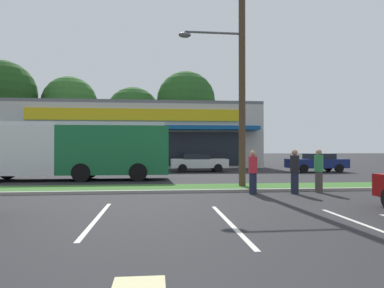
{
  "coord_description": "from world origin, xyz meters",
  "views": [
    {
      "loc": [
        -1.03,
        -1.58,
        1.8
      ],
      "look_at": [
        0.96,
        18.1,
        2.04
      ],
      "focal_mm": 33.22,
      "sensor_mm": 36.0,
      "label": 1
    }
  ],
  "objects_px": {
    "car_2": "(317,162)",
    "pedestrian_mid": "(319,171)",
    "car_1": "(198,162)",
    "pedestrian_near_bench": "(295,171)",
    "pedestrian_by_pole": "(253,172)",
    "city_bus": "(70,149)",
    "utility_pole": "(239,73)"
  },
  "relations": [
    {
      "from": "pedestrian_near_bench",
      "to": "utility_pole",
      "type": "bearing_deg",
      "value": -47.36
    },
    {
      "from": "car_1",
      "to": "pedestrian_mid",
      "type": "distance_m",
      "value": 13.62
    },
    {
      "from": "city_bus",
      "to": "car_1",
      "type": "distance_m",
      "value": 10.37
    },
    {
      "from": "city_bus",
      "to": "pedestrian_near_bench",
      "type": "distance_m",
      "value": 12.54
    },
    {
      "from": "utility_pole",
      "to": "city_bus",
      "type": "relative_size",
      "value": 0.87
    },
    {
      "from": "car_1",
      "to": "car_2",
      "type": "xyz_separation_m",
      "value": [
        8.94,
        -1.19,
        0.01
      ]
    },
    {
      "from": "utility_pole",
      "to": "car_1",
      "type": "relative_size",
      "value": 2.25
    },
    {
      "from": "utility_pole",
      "to": "car_1",
      "type": "height_order",
      "value": "utility_pole"
    },
    {
      "from": "car_2",
      "to": "pedestrian_by_pole",
      "type": "distance_m",
      "value": 14.86
    },
    {
      "from": "utility_pole",
      "to": "car_1",
      "type": "bearing_deg",
      "value": 92.26
    },
    {
      "from": "pedestrian_by_pole",
      "to": "pedestrian_mid",
      "type": "relative_size",
      "value": 0.97
    },
    {
      "from": "utility_pole",
      "to": "pedestrian_near_bench",
      "type": "distance_m",
      "value": 5.07
    },
    {
      "from": "car_2",
      "to": "pedestrian_near_bench",
      "type": "bearing_deg",
      "value": 61.41
    },
    {
      "from": "pedestrian_mid",
      "to": "utility_pole",
      "type": "bearing_deg",
      "value": 65.47
    },
    {
      "from": "utility_pole",
      "to": "city_bus",
      "type": "height_order",
      "value": "utility_pole"
    },
    {
      "from": "city_bus",
      "to": "pedestrian_by_pole",
      "type": "relative_size",
      "value": 6.46
    },
    {
      "from": "car_2",
      "to": "pedestrian_by_pole",
      "type": "bearing_deg",
      "value": 55.62
    },
    {
      "from": "pedestrian_by_pole",
      "to": "city_bus",
      "type": "bearing_deg",
      "value": -137.87
    },
    {
      "from": "utility_pole",
      "to": "pedestrian_by_pole",
      "type": "relative_size",
      "value": 5.65
    },
    {
      "from": "utility_pole",
      "to": "pedestrian_by_pole",
      "type": "distance_m",
      "value": 4.76
    },
    {
      "from": "car_1",
      "to": "pedestrian_near_bench",
      "type": "bearing_deg",
      "value": -80.63
    },
    {
      "from": "utility_pole",
      "to": "city_bus",
      "type": "bearing_deg",
      "value": 149.31
    },
    {
      "from": "utility_pole",
      "to": "pedestrian_near_bench",
      "type": "xyz_separation_m",
      "value": [
        1.77,
        -2.02,
        -4.3
      ]
    },
    {
      "from": "car_2",
      "to": "pedestrian_mid",
      "type": "relative_size",
      "value": 2.49
    },
    {
      "from": "city_bus",
      "to": "pedestrian_mid",
      "type": "bearing_deg",
      "value": 149.31
    },
    {
      "from": "city_bus",
      "to": "car_2",
      "type": "bearing_deg",
      "value": -162.98
    },
    {
      "from": "utility_pole",
      "to": "car_2",
      "type": "height_order",
      "value": "utility_pole"
    },
    {
      "from": "car_2",
      "to": "car_1",
      "type": "bearing_deg",
      "value": -7.58
    },
    {
      "from": "city_bus",
      "to": "car_1",
      "type": "height_order",
      "value": "city_bus"
    },
    {
      "from": "utility_pole",
      "to": "pedestrian_mid",
      "type": "bearing_deg",
      "value": -30.52
    },
    {
      "from": "utility_pole",
      "to": "car_2",
      "type": "xyz_separation_m",
      "value": [
        8.48,
        10.29,
        -4.45
      ]
    },
    {
      "from": "utility_pole",
      "to": "pedestrian_by_pole",
      "type": "bearing_deg",
      "value": -87.42
    }
  ]
}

